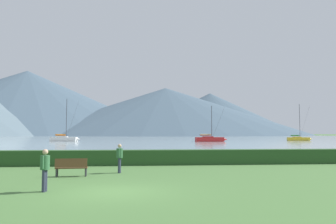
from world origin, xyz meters
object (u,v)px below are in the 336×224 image
(park_bench_near_path, at_px, (71,166))
(person_standing_walker, at_px, (120,156))
(sailboat_slip_1, at_px, (210,139))
(sailboat_slip_3, at_px, (64,139))
(person_seated_viewer, at_px, (45,167))
(sailboat_slip_2, at_px, (299,139))

(park_bench_near_path, height_order, person_standing_walker, person_standing_walker)
(sailboat_slip_1, relative_size, sailboat_slip_3, 0.81)
(person_seated_viewer, bearing_deg, sailboat_slip_1, 79.03)
(sailboat_slip_3, bearing_deg, person_standing_walker, -69.98)
(sailboat_slip_3, relative_size, person_standing_walker, 7.04)
(sailboat_slip_1, xyz_separation_m, sailboat_slip_2, (28.78, 9.06, -0.08))
(sailboat_slip_1, bearing_deg, sailboat_slip_2, 18.48)
(sailboat_slip_1, height_order, sailboat_slip_3, sailboat_slip_3)
(sailboat_slip_1, distance_m, person_standing_walker, 70.39)
(sailboat_slip_2, bearing_deg, person_seated_viewer, -108.88)
(person_seated_viewer, bearing_deg, sailboat_slip_2, 64.26)
(sailboat_slip_1, xyz_separation_m, park_bench_near_path, (-22.62, -68.84, -0.16))
(sailboat_slip_2, relative_size, sailboat_slip_3, 0.94)
(sailboat_slip_3, distance_m, park_bench_near_path, 77.97)
(sailboat_slip_1, distance_m, sailboat_slip_2, 30.17)
(person_standing_walker, bearing_deg, sailboat_slip_3, 111.65)
(sailboat_slip_1, relative_size, person_seated_viewer, 5.72)
(sailboat_slip_3, xyz_separation_m, park_bench_near_path, (16.15, -76.28, -0.16))
(park_bench_near_path, distance_m, person_standing_walker, 2.84)
(person_standing_walker, bearing_deg, sailboat_slip_1, 81.05)
(sailboat_slip_1, height_order, person_standing_walker, sailboat_slip_1)
(sailboat_slip_3, bearing_deg, sailboat_slip_2, 7.46)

